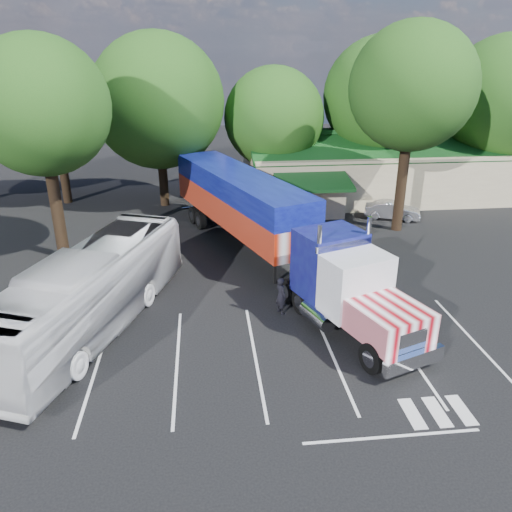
{
  "coord_description": "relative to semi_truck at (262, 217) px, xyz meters",
  "views": [
    {
      "loc": [
        -1.83,
        -23.25,
        11.83
      ],
      "look_at": [
        0.67,
        0.01,
        2.0
      ],
      "focal_mm": 35.0,
      "sensor_mm": 36.0,
      "label": 1
    }
  ],
  "objects": [
    {
      "name": "tree_near_right",
      "position": [
        10.07,
        4.54,
        6.69
      ],
      "size": [
        8.0,
        8.0,
        13.5
      ],
      "color": "black",
      "rests_on": "ground"
    },
    {
      "name": "tree_row_f",
      "position": [
        21.57,
        12.84,
        5.02
      ],
      "size": [
        10.4,
        10.4,
        13.0
      ],
      "color": "black",
      "rests_on": "ground"
    },
    {
      "name": "semi_truck",
      "position": [
        0.0,
        0.0,
        0.0
      ],
      "size": [
        10.9,
        22.91,
        4.91
      ],
      "rotation": [
        0.0,
        0.0,
        0.36
      ],
      "color": "black",
      "rests_on": "ground"
    },
    {
      "name": "tour_bus",
      "position": [
        -8.43,
        -6.85,
        -0.92
      ],
      "size": [
        7.56,
        13.54,
        3.7
      ],
      "primitive_type": "imported",
      "rotation": [
        0.0,
        0.0,
        -0.36
      ],
      "color": "silver",
      "rests_on": "ground"
    },
    {
      "name": "tree_row_c",
      "position": [
        -6.43,
        12.24,
        5.26
      ],
      "size": [
        10.0,
        10.0,
        13.05
      ],
      "color": "black",
      "rests_on": "ground"
    },
    {
      "name": "woman",
      "position": [
        0.17,
        -6.37,
        -1.85
      ],
      "size": [
        0.7,
        0.8,
        1.85
      ],
      "primitive_type": "imported",
      "rotation": [
        0.0,
        0.0,
        2.04
      ],
      "color": "black",
      "rests_on": "ground"
    },
    {
      "name": "event_hall",
      "position": [
        12.31,
        13.85,
        -0.56
      ],
      "size": [
        24.2,
        14.12,
        5.55
      ],
      "color": "tan",
      "rests_on": "ground"
    },
    {
      "name": "bicycle",
      "position": [
        4.07,
        0.13,
        -2.32
      ],
      "size": [
        1.36,
        1.78,
        0.9
      ],
      "primitive_type": "imported",
      "rotation": [
        0.0,
        0.0,
        0.52
      ],
      "color": "black",
      "rests_on": "ground"
    },
    {
      "name": "tree_near_left",
      "position": [
        -11.93,
        2.04,
        6.04
      ],
      "size": [
        7.6,
        7.6,
        12.65
      ],
      "color": "black",
      "rests_on": "ground"
    },
    {
      "name": "tree_row_b",
      "position": [
        -14.43,
        13.84,
        4.36
      ],
      "size": [
        8.4,
        8.4,
        11.35
      ],
      "color": "black",
      "rests_on": "ground"
    },
    {
      "name": "tree_row_e",
      "position": [
        11.57,
        14.04,
        5.31
      ],
      "size": [
        9.6,
        9.6,
        12.9
      ],
      "color": "black",
      "rests_on": "ground"
    },
    {
      "name": "ground",
      "position": [
        -1.43,
        -3.96,
        -2.77
      ],
      "size": [
        120.0,
        120.0,
        0.0
      ],
      "primitive_type": "plane",
      "color": "black",
      "rests_on": "ground"
    },
    {
      "name": "tree_row_d",
      "position": [
        2.57,
        13.54,
        3.81
      ],
      "size": [
        8.0,
        8.0,
        10.6
      ],
      "color": "black",
      "rests_on": "ground"
    },
    {
      "name": "silver_sedan",
      "position": [
        10.57,
        6.83,
        -2.12
      ],
      "size": [
        4.22,
        2.76,
        1.31
      ],
      "primitive_type": "imported",
      "rotation": [
        0.0,
        0.0,
        1.19
      ],
      "color": "#A9AAB0",
      "rests_on": "ground"
    }
  ]
}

